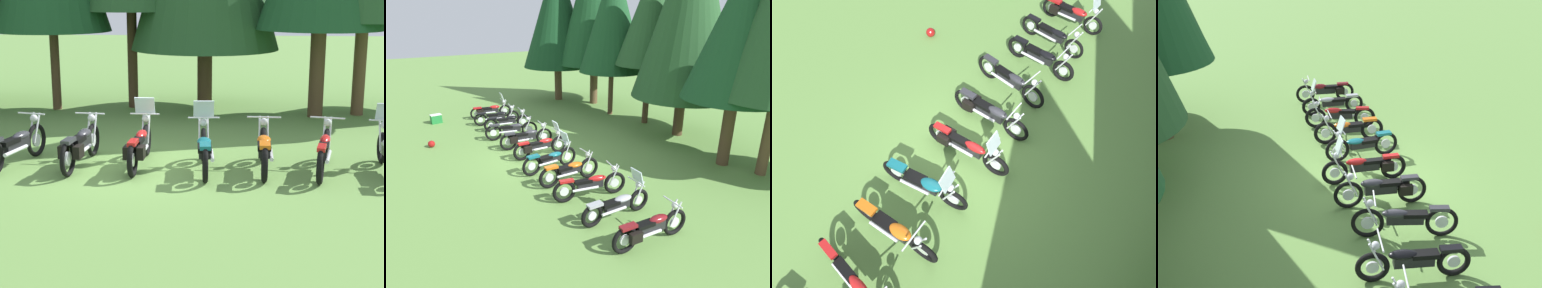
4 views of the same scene
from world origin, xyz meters
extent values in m
plane|color=#608C42|center=(0.00, 0.00, 0.00)|extent=(80.00, 80.00, 0.00)
torus|color=black|center=(-6.40, 1.05, 0.33)|extent=(0.18, 0.66, 0.66)
cylinder|color=silver|center=(-6.40, 1.05, 0.33)|extent=(0.08, 0.26, 0.25)
torus|color=black|center=(-6.61, -0.52, 0.33)|extent=(0.18, 0.66, 0.66)
cylinder|color=silver|center=(-6.61, -0.52, 0.33)|extent=(0.08, 0.26, 0.25)
cube|color=black|center=(-6.50, 0.26, 0.44)|extent=(0.32, 0.80, 0.25)
ellipsoid|color=#B21919|center=(-6.48, 0.48, 0.59)|extent=(0.35, 0.59, 0.19)
cube|color=black|center=(-6.53, 0.05, 0.56)|extent=(0.32, 0.55, 0.10)
cube|color=#B21919|center=(-6.60, -0.44, 0.64)|extent=(0.26, 0.46, 0.08)
cylinder|color=silver|center=(-6.49, 1.00, 0.63)|extent=(0.09, 0.34, 0.65)
cylinder|color=silver|center=(-6.33, 0.98, 0.63)|extent=(0.09, 0.34, 0.65)
cylinder|color=silver|center=(-6.42, 0.91, 0.96)|extent=(0.75, 0.13, 0.04)
sphere|color=silver|center=(-6.41, 1.00, 0.84)|extent=(0.19, 0.19, 0.17)
cylinder|color=silver|center=(-6.39, 0.07, 0.35)|extent=(0.18, 0.79, 0.08)
cube|color=silver|center=(-6.42, 0.93, 1.14)|extent=(0.46, 0.21, 0.39)
cube|color=black|center=(-6.75, -0.30, 0.43)|extent=(0.18, 0.34, 0.26)
cube|color=black|center=(-6.41, -0.34, 0.43)|extent=(0.18, 0.34, 0.26)
torus|color=black|center=(-4.99, 0.95, 0.33)|extent=(0.22, 0.67, 0.66)
cylinder|color=silver|center=(-4.99, 0.95, 0.33)|extent=(0.10, 0.26, 0.26)
torus|color=black|center=(-5.33, -0.69, 0.33)|extent=(0.22, 0.67, 0.66)
cylinder|color=silver|center=(-5.33, -0.69, 0.33)|extent=(0.10, 0.26, 0.26)
cube|color=black|center=(-5.16, 0.13, 0.43)|extent=(0.35, 0.85, 0.22)
ellipsoid|color=black|center=(-5.11, 0.35, 0.57)|extent=(0.35, 0.62, 0.17)
cube|color=black|center=(-5.20, -0.10, 0.54)|extent=(0.33, 0.59, 0.10)
cube|color=black|center=(-5.31, -0.61, 0.64)|extent=(0.26, 0.47, 0.08)
cylinder|color=silver|center=(-5.07, 0.90, 0.63)|extent=(0.11, 0.34, 0.65)
cylinder|color=silver|center=(-4.93, 0.87, 0.63)|extent=(0.11, 0.34, 0.65)
cylinder|color=silver|center=(-5.02, 0.81, 0.97)|extent=(0.71, 0.18, 0.04)
sphere|color=silver|center=(-5.00, 0.90, 0.85)|extent=(0.20, 0.20, 0.17)
cylinder|color=silver|center=(-5.08, -0.08, 0.35)|extent=(0.24, 0.83, 0.08)
torus|color=black|center=(-3.88, 1.05, 0.35)|extent=(0.21, 0.70, 0.69)
cylinder|color=silver|center=(-3.88, 1.05, 0.35)|extent=(0.09, 0.26, 0.26)
torus|color=black|center=(-4.11, -0.56, 0.35)|extent=(0.21, 0.70, 0.69)
cylinder|color=silver|center=(-4.11, -0.56, 0.35)|extent=(0.09, 0.26, 0.26)
cube|color=black|center=(-3.99, 0.25, 0.45)|extent=(0.31, 0.83, 0.24)
ellipsoid|color=black|center=(-3.96, 0.47, 0.60)|extent=(0.32, 0.60, 0.19)
cube|color=black|center=(-4.03, 0.03, 0.57)|extent=(0.30, 0.56, 0.10)
cube|color=black|center=(-4.10, -0.48, 0.66)|extent=(0.24, 0.46, 0.08)
cylinder|color=silver|center=(-3.96, 1.01, 0.64)|extent=(0.09, 0.34, 0.65)
cylinder|color=silver|center=(-3.81, 0.98, 0.64)|extent=(0.09, 0.34, 0.65)
cylinder|color=silver|center=(-3.90, 0.92, 0.98)|extent=(0.71, 0.14, 0.04)
sphere|color=silver|center=(-3.89, 1.00, 0.86)|extent=(0.19, 0.19, 0.17)
cylinder|color=silver|center=(-3.90, 0.05, 0.37)|extent=(0.19, 0.81, 0.08)
torus|color=black|center=(-2.46, 0.74, 0.37)|extent=(0.26, 0.75, 0.75)
cylinder|color=silver|center=(-2.46, 0.74, 0.37)|extent=(0.11, 0.30, 0.29)
torus|color=black|center=(-2.83, -0.88, 0.37)|extent=(0.26, 0.75, 0.75)
cylinder|color=silver|center=(-2.83, -0.88, 0.37)|extent=(0.11, 0.30, 0.29)
cube|color=black|center=(-2.64, -0.07, 0.47)|extent=(0.37, 0.84, 0.23)
ellipsoid|color=#2D2D33|center=(-2.59, 0.15, 0.61)|extent=(0.36, 0.62, 0.18)
cube|color=black|center=(-2.69, -0.29, 0.58)|extent=(0.34, 0.58, 0.10)
cube|color=#2D2D33|center=(-2.81, -0.80, 0.73)|extent=(0.27, 0.47, 0.08)
cylinder|color=silver|center=(-2.54, 0.70, 0.67)|extent=(0.12, 0.34, 0.65)
cylinder|color=silver|center=(-2.40, 0.67, 0.67)|extent=(0.12, 0.34, 0.65)
cylinder|color=silver|center=(-2.49, 0.61, 1.01)|extent=(0.65, 0.18, 0.04)
sphere|color=silver|center=(-2.47, 0.69, 0.89)|extent=(0.20, 0.20, 0.17)
cylinder|color=silver|center=(-2.57, -0.27, 0.39)|extent=(0.26, 0.82, 0.08)
torus|color=black|center=(-1.20, 0.86, 0.37)|extent=(0.16, 0.75, 0.74)
cylinder|color=silver|center=(-1.20, 0.86, 0.37)|extent=(0.08, 0.29, 0.29)
torus|color=black|center=(-1.34, -0.75, 0.37)|extent=(0.16, 0.75, 0.74)
cylinder|color=silver|center=(-1.34, -0.75, 0.37)|extent=(0.08, 0.29, 0.29)
cube|color=black|center=(-1.27, 0.06, 0.49)|extent=(0.27, 0.81, 0.26)
ellipsoid|color=#2D2D33|center=(-1.25, 0.28, 0.65)|extent=(0.30, 0.59, 0.20)
cube|color=black|center=(-1.29, -0.16, 0.62)|extent=(0.28, 0.55, 0.10)
cube|color=#2D2D33|center=(-1.33, -0.67, 0.72)|extent=(0.22, 0.45, 0.08)
cylinder|color=silver|center=(-1.28, 0.81, 0.67)|extent=(0.07, 0.34, 0.65)
cylinder|color=silver|center=(-1.13, 0.80, 0.67)|extent=(0.07, 0.34, 0.65)
cylinder|color=silver|center=(-1.21, 0.72, 1.01)|extent=(0.66, 0.10, 0.04)
sphere|color=silver|center=(-1.20, 0.81, 0.89)|extent=(0.18, 0.18, 0.17)
cylinder|color=silver|center=(-1.16, -0.13, 0.39)|extent=(0.15, 0.80, 0.08)
cube|color=black|center=(-1.48, -0.53, 0.47)|extent=(0.17, 0.33, 0.26)
cube|color=black|center=(-1.16, -0.56, 0.47)|extent=(0.17, 0.33, 0.26)
torus|color=black|center=(0.01, 0.94, 0.36)|extent=(0.14, 0.73, 0.72)
cylinder|color=silver|center=(0.01, 0.94, 0.36)|extent=(0.06, 0.27, 0.27)
torus|color=black|center=(-0.04, -0.70, 0.36)|extent=(0.14, 0.73, 0.72)
cylinder|color=silver|center=(-0.04, -0.70, 0.36)|extent=(0.06, 0.27, 0.27)
cube|color=black|center=(-0.02, 0.12, 0.47)|extent=(0.20, 0.82, 0.25)
ellipsoid|color=#B21919|center=(-0.01, 0.34, 0.63)|extent=(0.24, 0.58, 0.20)
cube|color=black|center=(-0.02, -0.11, 0.60)|extent=(0.22, 0.55, 0.10)
cube|color=#B21919|center=(-0.04, -0.62, 0.69)|extent=(0.18, 0.44, 0.08)
cylinder|color=silver|center=(-0.06, 0.88, 0.66)|extent=(0.05, 0.34, 0.65)
cylinder|color=silver|center=(0.07, 0.87, 0.66)|extent=(0.05, 0.34, 0.65)
cylinder|color=silver|center=(0.01, 0.80, 1.00)|extent=(0.65, 0.06, 0.04)
sphere|color=silver|center=(0.01, 0.89, 0.88)|extent=(0.18, 0.18, 0.17)
cylinder|color=silver|center=(0.09, -0.07, 0.38)|extent=(0.11, 0.81, 0.08)
cube|color=silver|center=(0.01, 0.82, 1.18)|extent=(0.44, 0.17, 0.39)
cube|color=black|center=(-0.17, -0.50, 0.46)|extent=(0.15, 0.32, 0.26)
cube|color=black|center=(0.10, -0.50, 0.46)|extent=(0.15, 0.32, 0.26)
torus|color=black|center=(1.32, 0.57, 0.37)|extent=(0.15, 0.75, 0.74)
cylinder|color=silver|center=(1.32, 0.57, 0.37)|extent=(0.07, 0.29, 0.29)
torus|color=black|center=(1.43, -0.97, 0.37)|extent=(0.15, 0.75, 0.74)
cylinder|color=silver|center=(1.43, -0.97, 0.37)|extent=(0.07, 0.29, 0.29)
cube|color=black|center=(1.37, -0.20, 0.46)|extent=(0.29, 0.78, 0.20)
ellipsoid|color=#14606B|center=(1.36, 0.01, 0.58)|extent=(0.33, 0.56, 0.16)
cube|color=black|center=(1.39, -0.41, 0.55)|extent=(0.31, 0.53, 0.10)
cube|color=#14606B|center=(1.42, -0.89, 0.72)|extent=(0.25, 0.45, 0.08)
cylinder|color=silver|center=(1.23, 0.50, 0.67)|extent=(0.07, 0.34, 0.65)
cylinder|color=silver|center=(1.41, 0.51, 0.67)|extent=(0.07, 0.34, 0.65)
cylinder|color=silver|center=(1.33, 0.43, 1.00)|extent=(0.67, 0.08, 0.04)
sphere|color=silver|center=(1.32, 0.52, 0.88)|extent=(0.18, 0.18, 0.17)
cylinder|color=silver|center=(1.53, -0.36, 0.39)|extent=(0.13, 0.77, 0.08)
cube|color=silver|center=(1.33, 0.45, 1.18)|extent=(0.45, 0.18, 0.39)
torus|color=black|center=(2.62, 0.66, 0.38)|extent=(0.14, 0.76, 0.76)
cylinder|color=silver|center=(2.62, 0.66, 0.38)|extent=(0.06, 0.29, 0.29)
torus|color=black|center=(2.57, -0.87, 0.38)|extent=(0.14, 0.76, 0.76)
cylinder|color=silver|center=(2.57, -0.87, 0.38)|extent=(0.06, 0.29, 0.29)
cube|color=black|center=(2.60, -0.11, 0.48)|extent=(0.25, 0.76, 0.22)
ellipsoid|color=#D16014|center=(2.60, 0.10, 0.62)|extent=(0.30, 0.55, 0.17)
cube|color=black|center=(2.59, -0.32, 0.59)|extent=(0.28, 0.51, 0.10)
cube|color=#D16014|center=(2.58, -0.79, 0.73)|extent=(0.22, 0.45, 0.08)
cylinder|color=silver|center=(2.53, 0.60, 0.68)|extent=(0.05, 0.34, 0.65)
cylinder|color=silver|center=(2.70, 0.60, 0.68)|extent=(0.05, 0.34, 0.65)
cylinder|color=silver|center=(2.61, 0.52, 1.01)|extent=(0.72, 0.06, 0.04)
sphere|color=silver|center=(2.62, 0.61, 0.89)|extent=(0.17, 0.17, 0.17)
cylinder|color=silver|center=(2.74, -0.28, 0.40)|extent=(0.10, 0.76, 0.08)
torus|color=black|center=(4.00, 0.73, 0.37)|extent=(0.27, 0.74, 0.74)
cylinder|color=silver|center=(4.00, 0.73, 0.37)|extent=(0.11, 0.28, 0.28)
torus|color=black|center=(3.64, -0.93, 0.37)|extent=(0.27, 0.74, 0.74)
cylinder|color=silver|center=(3.64, -0.93, 0.37)|extent=(0.11, 0.28, 0.28)
cube|color=black|center=(3.82, -0.10, 0.48)|extent=(0.34, 0.85, 0.25)
ellipsoid|color=#B21919|center=(3.87, 0.13, 0.63)|extent=(0.33, 0.63, 0.19)
cube|color=black|center=(3.77, -0.33, 0.60)|extent=(0.31, 0.59, 0.10)
cube|color=#B21919|center=(3.66, -0.85, 0.71)|extent=(0.25, 0.46, 0.08)
cylinder|color=silver|center=(3.92, 0.68, 0.67)|extent=(0.11, 0.34, 0.65)
cylinder|color=silver|center=(4.05, 0.65, 0.67)|extent=(0.11, 0.34, 0.65)
cylinder|color=silver|center=(3.97, 0.59, 1.00)|extent=(0.72, 0.19, 0.04)
sphere|color=silver|center=(3.99, 0.68, 0.88)|extent=(0.20, 0.20, 0.17)
cylinder|color=silver|center=(3.88, -0.31, 0.39)|extent=(0.26, 0.84, 0.08)
torus|color=black|center=(5.19, 0.67, 0.34)|extent=(0.13, 0.69, 0.68)
cylinder|color=silver|center=(5.19, 0.67, 0.34)|extent=(0.05, 0.26, 0.25)
torus|color=black|center=(5.16, -0.95, 0.34)|extent=(0.13, 0.69, 0.68)
cylinder|color=silver|center=(5.16, -0.95, 0.34)|extent=(0.05, 0.26, 0.25)
cube|color=black|center=(5.17, -0.14, 0.44)|extent=(0.24, 0.81, 0.21)
ellipsoid|color=#9EA0A8|center=(5.18, 0.08, 0.57)|extent=(0.29, 0.58, 0.17)
cube|color=black|center=(5.17, -0.36, 0.54)|extent=(0.27, 0.54, 0.10)
cube|color=#9EA0A8|center=(5.16, -0.87, 0.66)|extent=(0.21, 0.44, 0.08)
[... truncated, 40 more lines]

